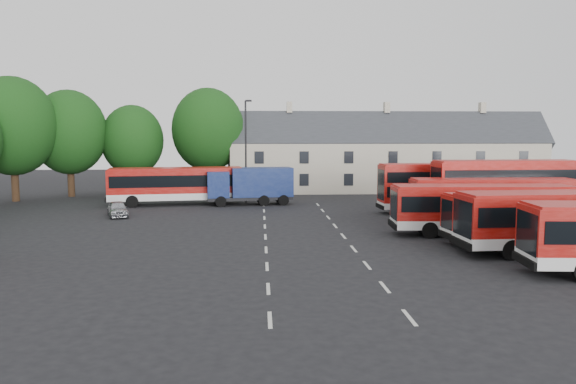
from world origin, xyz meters
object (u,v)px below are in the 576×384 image
object	(u,v)px
box_truck	(251,184)
lamppost	(246,148)
bus_dd_south	(505,186)
silver_car	(118,209)

from	to	relation	value
box_truck	lamppost	world-z (taller)	lamppost
bus_dd_south	lamppost	xyz separation A→B (m)	(-20.11, 11.16, 2.59)
box_truck	lamppost	distance (m)	3.64
box_truck	silver_car	world-z (taller)	box_truck
bus_dd_south	lamppost	bearing A→B (deg)	148.40
silver_car	bus_dd_south	bearing A→B (deg)	-23.62
silver_car	lamppost	bearing A→B (deg)	21.82
bus_dd_south	box_truck	bearing A→B (deg)	151.37
silver_car	lamppost	distance (m)	13.87
lamppost	bus_dd_south	bearing A→B (deg)	-29.03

